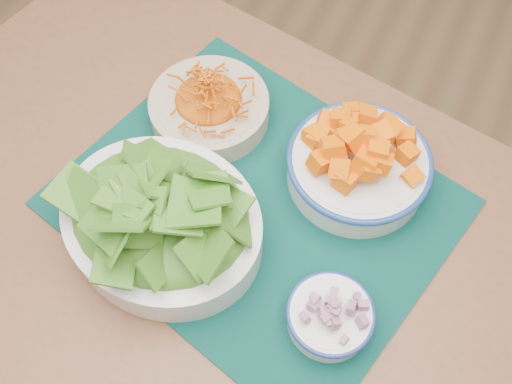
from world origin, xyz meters
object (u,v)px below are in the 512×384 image
at_px(squash_bowl, 359,161).
at_px(table, 217,243).
at_px(lettuce_bowl, 161,216).
at_px(onion_bowl, 330,315).
at_px(placemat, 256,203).
at_px(carrot_bowl, 209,104).

bearing_deg(squash_bowl, table, -139.37).
distance_m(table, lettuce_bowl, 0.19).
height_order(table, onion_bowl, onion_bowl).
relative_size(table, squash_bowl, 4.49).
xyz_separation_m(table, onion_bowl, (0.22, -0.08, 0.14)).
bearing_deg(lettuce_bowl, table, 64.05).
relative_size(table, lettuce_bowl, 3.76).
bearing_deg(onion_bowl, placemat, 143.13).
xyz_separation_m(lettuce_bowl, onion_bowl, (0.26, -0.02, -0.03)).
height_order(placemat, lettuce_bowl, lettuce_bowl).
relative_size(squash_bowl, onion_bowl, 1.87).
bearing_deg(table, onion_bowl, -10.53).
relative_size(squash_bowl, lettuce_bowl, 0.84).
height_order(table, squash_bowl, squash_bowl).
bearing_deg(table, placemat, 49.45).
bearing_deg(carrot_bowl, onion_bowl, -38.05).
relative_size(placemat, onion_bowl, 3.70).
relative_size(table, carrot_bowl, 4.82).
bearing_deg(onion_bowl, carrot_bowl, 141.95).
bearing_deg(carrot_bowl, lettuce_bowl, -79.18).
relative_size(carrot_bowl, onion_bowl, 1.75).
distance_m(placemat, squash_bowl, 0.17).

